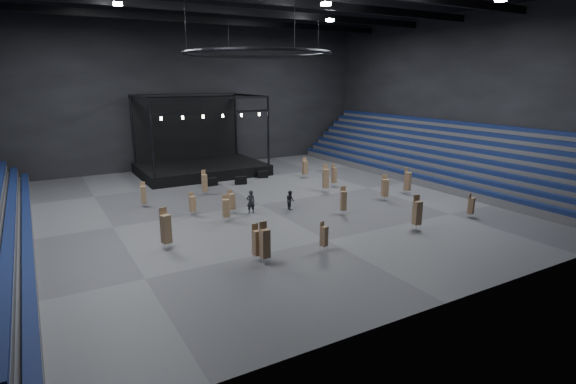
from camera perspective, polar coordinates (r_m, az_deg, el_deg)
floor at (r=40.35m, az=-3.58°, el=-1.63°), size 50.00×50.00×0.00m
wall_back at (r=58.43m, az=-13.17°, el=11.90°), size 50.00×0.20×18.00m
wall_front at (r=22.13m, az=21.35°, el=8.05°), size 50.00×0.20×18.00m
wall_right at (r=54.73m, az=20.88°, el=11.22°), size 0.20×42.00×18.00m
bleachers_right at (r=53.92m, az=18.80°, el=3.56°), size 7.20×40.00×6.40m
stage at (r=54.70m, az=-11.24°, el=3.90°), size 14.00×10.00×9.20m
truss_ring at (r=38.87m, az=-3.89°, el=17.14°), size 12.30×12.30×5.15m
floodlights at (r=35.71m, az=-0.91°, el=23.24°), size 28.60×16.60×0.25m
flight_case_left at (r=48.05m, az=-9.71°, el=1.29°), size 1.27×0.66×0.84m
flight_case_mid at (r=48.30m, az=-6.03°, el=1.49°), size 1.37×0.93×0.83m
flight_case_right at (r=51.23m, az=-3.23°, el=2.26°), size 1.31×0.91×0.79m
chair_stack_0 at (r=37.60m, az=-12.04°, el=-1.44°), size 0.50×0.50×1.98m
chair_stack_1 at (r=34.67m, az=16.08°, el=-2.47°), size 0.60×0.60×2.67m
chair_stack_2 at (r=30.60m, az=-15.26°, el=-4.45°), size 0.67×0.67×2.86m
chair_stack_3 at (r=27.33m, az=-2.97°, el=-6.44°), size 0.52×0.52×2.66m
chair_stack_4 at (r=44.58m, az=4.80°, el=1.79°), size 0.66×0.66×2.82m
chair_stack_5 at (r=42.17m, az=12.21°, el=0.58°), size 0.67×0.67×2.44m
chair_stack_6 at (r=39.22m, az=22.24°, el=-1.55°), size 0.52×0.52×2.02m
chair_stack_7 at (r=51.00m, az=2.17°, el=3.16°), size 0.55×0.55×2.32m
chair_stack_8 at (r=37.41m, az=7.05°, el=-1.04°), size 0.58×0.58×2.38m
chair_stack_9 at (r=44.91m, az=14.95°, el=1.37°), size 0.65×0.65×2.68m
chair_stack_10 at (r=44.13m, az=-10.56°, el=1.21°), size 0.46×0.46×2.44m
chair_stack_11 at (r=27.89m, az=-3.98°, el=-6.34°), size 0.50×0.50×2.38m
chair_stack_12 at (r=29.53m, az=4.58°, el=-5.54°), size 0.52×0.52×1.99m
chair_stack_13 at (r=35.55m, az=-7.89°, el=-1.97°), size 0.59×0.59×2.19m
chair_stack_14 at (r=47.19m, az=5.87°, el=2.17°), size 0.47×0.47×2.37m
chair_stack_15 at (r=41.37m, az=-17.88°, el=-0.24°), size 0.52×0.52×2.24m
chair_stack_16 at (r=37.69m, az=-7.22°, el=-1.14°), size 0.57×0.57×2.04m
man_center at (r=37.63m, az=-4.75°, el=-1.26°), size 0.78×0.56×1.98m
crew_member at (r=38.66m, az=0.28°, el=-1.03°), size 0.69×0.86×1.67m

